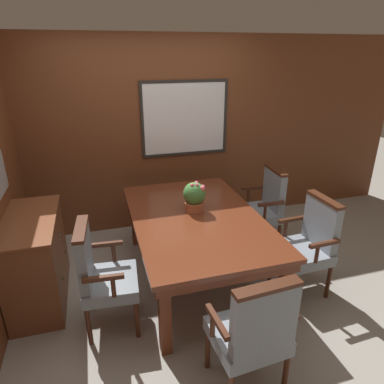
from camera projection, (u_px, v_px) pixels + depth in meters
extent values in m
plane|color=#A39E93|center=(186.00, 291.00, 3.46)|extent=(14.00, 14.00, 0.00)
cube|color=brown|center=(153.00, 137.00, 4.37)|extent=(7.20, 0.06, 2.45)
cube|color=white|center=(185.00, 119.00, 4.36)|extent=(1.06, 0.01, 0.88)
cube|color=#282623|center=(185.00, 81.00, 4.18)|extent=(1.13, 0.02, 0.04)
cube|color=#282623|center=(185.00, 153.00, 4.53)|extent=(1.13, 0.02, 0.03)
cube|color=#282623|center=(142.00, 121.00, 4.22)|extent=(0.04, 0.02, 0.88)
cube|color=#282623|center=(225.00, 117.00, 4.50)|extent=(0.03, 0.02, 0.88)
cube|color=maroon|center=(165.00, 318.00, 2.64)|extent=(0.09, 0.09, 0.68)
cube|color=maroon|center=(284.00, 293.00, 2.90)|extent=(0.09, 0.09, 0.68)
cube|color=maroon|center=(135.00, 219.00, 4.17)|extent=(0.09, 0.09, 0.68)
cube|color=maroon|center=(215.00, 209.00, 4.44)|extent=(0.09, 0.09, 0.68)
cube|color=maroon|center=(196.00, 224.00, 3.42)|extent=(1.18, 1.88, 0.09)
cube|color=maroon|center=(196.00, 218.00, 3.40)|extent=(1.24, 1.94, 0.04)
cylinder|color=#472314|center=(271.00, 265.00, 3.55)|extent=(0.04, 0.04, 0.37)
cylinder|color=#472314|center=(294.00, 290.00, 3.19)|extent=(0.04, 0.04, 0.37)
cylinder|color=#472314|center=(302.00, 258.00, 3.67)|extent=(0.04, 0.04, 0.37)
cylinder|color=#472314|center=(328.00, 281.00, 3.30)|extent=(0.04, 0.04, 0.37)
cube|color=gray|center=(301.00, 253.00, 3.34)|extent=(0.47, 0.50, 0.11)
cube|color=gray|center=(321.00, 223.00, 3.28)|extent=(0.10, 0.44, 0.47)
cube|color=#472314|center=(325.00, 199.00, 3.18)|extent=(0.11, 0.44, 0.03)
cylinder|color=#472314|center=(286.00, 228.00, 3.49)|extent=(0.04, 0.04, 0.18)
cube|color=#472314|center=(292.00, 219.00, 3.47)|extent=(0.31, 0.05, 0.04)
cylinder|color=#472314|center=(317.00, 254.00, 3.05)|extent=(0.04, 0.04, 0.18)
cube|color=#472314|center=(325.00, 244.00, 3.04)|extent=(0.31, 0.05, 0.04)
cylinder|color=#472314|center=(137.00, 319.00, 2.84)|extent=(0.04, 0.04, 0.37)
cylinder|color=#472314|center=(135.00, 287.00, 3.22)|extent=(0.04, 0.04, 0.37)
cylinder|color=#472314|center=(89.00, 326.00, 2.77)|extent=(0.04, 0.04, 0.37)
cylinder|color=#472314|center=(92.00, 293.00, 3.15)|extent=(0.04, 0.04, 0.37)
cube|color=gray|center=(111.00, 283.00, 2.90)|extent=(0.48, 0.51, 0.11)
cube|color=gray|center=(84.00, 256.00, 2.75)|extent=(0.11, 0.45, 0.47)
cube|color=#472314|center=(80.00, 229.00, 2.66)|extent=(0.12, 0.45, 0.03)
cylinder|color=#472314|center=(113.00, 287.00, 2.63)|extent=(0.04, 0.04, 0.18)
cube|color=#472314|center=(103.00, 278.00, 2.58)|extent=(0.32, 0.06, 0.04)
cylinder|color=#472314|center=(114.00, 252.00, 3.08)|extent=(0.04, 0.04, 0.18)
cube|color=#472314|center=(105.00, 244.00, 3.03)|extent=(0.32, 0.06, 0.04)
cylinder|color=#472314|center=(236.00, 225.00, 4.37)|extent=(0.04, 0.04, 0.37)
cylinder|color=#472314|center=(248.00, 241.00, 4.00)|extent=(0.04, 0.04, 0.37)
cylinder|color=#472314|center=(264.00, 222.00, 4.46)|extent=(0.04, 0.04, 0.37)
cylinder|color=#472314|center=(279.00, 237.00, 4.08)|extent=(0.04, 0.04, 0.37)
cube|color=gray|center=(258.00, 214.00, 4.13)|extent=(0.47, 0.50, 0.11)
cube|color=gray|center=(274.00, 190.00, 4.06)|extent=(0.10, 0.44, 0.47)
cube|color=#472314|center=(276.00, 170.00, 3.97)|extent=(0.11, 0.44, 0.03)
cylinder|color=#472314|center=(248.00, 195.00, 4.29)|extent=(0.04, 0.04, 0.18)
cube|color=#472314|center=(254.00, 188.00, 4.27)|extent=(0.31, 0.05, 0.04)
cylinder|color=#472314|center=(265.00, 212.00, 3.85)|extent=(0.04, 0.04, 0.18)
cube|color=#472314|center=(271.00, 204.00, 3.83)|extent=(0.31, 0.05, 0.04)
cylinder|color=#472314|center=(257.00, 334.00, 2.69)|extent=(0.04, 0.04, 0.37)
cylinder|color=#472314|center=(208.00, 349.00, 2.56)|extent=(0.04, 0.04, 0.37)
cylinder|color=#472314|center=(285.00, 374.00, 2.36)|extent=(0.04, 0.04, 0.37)
cube|color=gray|center=(247.00, 336.00, 2.37)|extent=(0.51, 0.48, 0.11)
cube|color=gray|center=(264.00, 321.00, 2.10)|extent=(0.45, 0.11, 0.47)
cube|color=#472314|center=(268.00, 288.00, 2.00)|extent=(0.45, 0.12, 0.03)
cylinder|color=#472314|center=(277.00, 307.00, 2.42)|extent=(0.04, 0.04, 0.18)
cube|color=#472314|center=(284.00, 303.00, 2.33)|extent=(0.06, 0.32, 0.04)
cylinder|color=#472314|center=(213.00, 325.00, 2.26)|extent=(0.04, 0.04, 0.18)
cube|color=#472314|center=(217.00, 321.00, 2.17)|extent=(0.06, 0.32, 0.04)
cylinder|color=#B2603D|center=(194.00, 206.00, 3.49)|extent=(0.19, 0.19, 0.10)
cylinder|color=#B2603D|center=(194.00, 203.00, 3.47)|extent=(0.20, 0.20, 0.02)
sphere|color=#427F3D|center=(194.00, 193.00, 3.44)|extent=(0.23, 0.23, 0.23)
sphere|color=#DF5160|center=(192.00, 185.00, 3.37)|extent=(0.04, 0.04, 0.04)
sphere|color=#D6556B|center=(203.00, 187.00, 3.42)|extent=(0.04, 0.04, 0.04)
sphere|color=#E76A67|center=(195.00, 187.00, 3.52)|extent=(0.05, 0.05, 0.05)
sphere|color=#DD5571|center=(197.00, 185.00, 3.37)|extent=(0.04, 0.04, 0.04)
sphere|color=#E75861|center=(202.00, 189.00, 3.38)|extent=(0.06, 0.06, 0.06)
sphere|color=#E14D73|center=(196.00, 183.00, 3.46)|extent=(0.05, 0.05, 0.05)
cube|color=brown|center=(37.00, 260.00, 3.22)|extent=(0.45, 1.03, 0.83)
cube|color=brown|center=(29.00, 220.00, 3.06)|extent=(0.46, 1.05, 0.02)
sphere|color=#4C422D|center=(59.00, 235.00, 3.19)|extent=(0.03, 0.03, 0.03)
sphere|color=#4C422D|center=(63.00, 278.00, 3.11)|extent=(0.03, 0.03, 0.03)
sphere|color=#4C422D|center=(65.00, 252.00, 3.52)|extent=(0.03, 0.03, 0.03)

